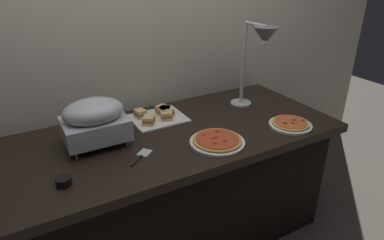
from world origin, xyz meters
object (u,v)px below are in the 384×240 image
chafing_dish (94,120)px  serving_spatula (141,156)px  heat_lamp (260,45)px  pizza_plate_center (217,141)px  pizza_plate_front (291,124)px  sauce_cup_near (64,181)px  sandwich_platter (159,115)px

chafing_dish → serving_spatula: chafing_dish is taller
chafing_dish → heat_lamp: heat_lamp is taller
pizza_plate_center → pizza_plate_front: bearing=-4.4°
chafing_dish → pizza_plate_center: (0.56, -0.30, -0.13)m
heat_lamp → serving_spatula: heat_lamp is taller
sauce_cup_near → pizza_plate_center: bearing=-1.1°
pizza_plate_center → sandwich_platter: size_ratio=0.92×
sandwich_platter → serving_spatula: sandwich_platter is taller
chafing_dish → sandwich_platter: (0.42, 0.14, -0.12)m
sauce_cup_near → serving_spatula: (0.38, 0.05, -0.02)m
chafing_dish → sandwich_platter: bearing=17.9°
pizza_plate_front → pizza_plate_center: size_ratio=0.85×
serving_spatula → pizza_plate_front: bearing=-6.7°
serving_spatula → chafing_dish: bearing=122.9°
pizza_plate_front → chafing_dish: bearing=162.1°
chafing_dish → sandwich_platter: 0.46m
pizza_plate_center → serving_spatula: size_ratio=1.93×
sandwich_platter → sauce_cup_near: sandwich_platter is taller
serving_spatula → pizza_plate_center: bearing=-9.4°
pizza_plate_center → sauce_cup_near: 0.79m
sauce_cup_near → serving_spatula: size_ratio=0.45×
pizza_plate_front → sauce_cup_near: size_ratio=3.63×
heat_lamp → pizza_plate_front: bearing=-79.8°
serving_spatula → sauce_cup_near: bearing=-172.0°
pizza_plate_front → sandwich_platter: size_ratio=0.78×
heat_lamp → pizza_plate_front: size_ratio=2.21×
pizza_plate_center → chafing_dish: bearing=151.7°
heat_lamp → serving_spatula: bearing=-168.9°
pizza_plate_front → serving_spatula: pizza_plate_front is taller
sandwich_platter → sauce_cup_near: bearing=-146.7°
pizza_plate_front → sauce_cup_near: bearing=177.6°
pizza_plate_center → heat_lamp: bearing=27.9°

